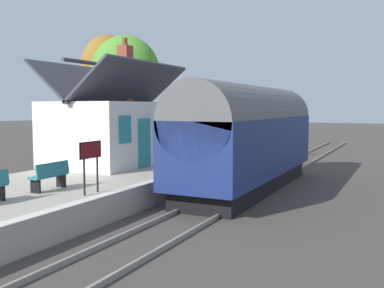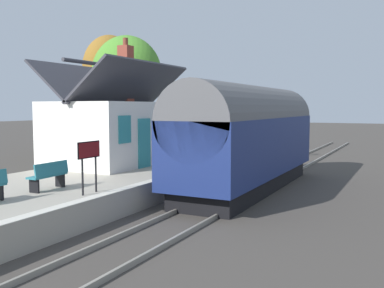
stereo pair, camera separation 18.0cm
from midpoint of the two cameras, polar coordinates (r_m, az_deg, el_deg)
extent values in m
plane|color=#423D38|center=(18.56, 4.30, -5.80)|extent=(160.00, 160.00, 0.00)
cube|color=#A39B8C|center=(20.30, -6.21, -3.68)|extent=(32.00, 5.98, 0.85)
cube|color=beige|center=(18.89, 0.99, -2.97)|extent=(32.00, 0.36, 0.02)
cube|color=gray|center=(18.02, 9.11, -5.95)|extent=(52.00, 0.08, 0.14)
cube|color=gray|center=(18.48, 4.82, -5.63)|extent=(52.00, 0.08, 0.14)
cube|color=black|center=(18.36, 7.14, -4.83)|extent=(9.90, 2.29, 0.70)
cube|color=navy|center=(18.17, 7.19, -0.16)|extent=(10.76, 2.70, 2.30)
cylinder|color=#515154|center=(18.11, 7.23, 3.46)|extent=(10.76, 2.65, 2.65)
cube|color=black|center=(18.64, 3.23, 0.88)|extent=(9.15, 0.03, 0.80)
cylinder|color=black|center=(21.40, 9.99, -3.48)|extent=(0.70, 2.16, 0.70)
cylinder|color=black|center=(15.40, 3.15, -6.69)|extent=(0.70, 2.16, 0.70)
cube|color=black|center=(23.30, 11.57, 1.87)|extent=(0.04, 2.16, 0.90)
cylinder|color=#F2EDCC|center=(23.39, 11.54, -0.52)|extent=(0.06, 0.24, 0.24)
cube|color=red|center=(23.48, 11.55, -1.61)|extent=(0.16, 2.56, 0.24)
cube|color=white|center=(20.20, -10.47, 1.44)|extent=(5.84, 3.94, 2.81)
cube|color=#38383F|center=(19.62, -8.24, 7.84)|extent=(6.34, 2.23, 1.85)
cube|color=#38383F|center=(20.80, -12.76, 7.60)|extent=(6.34, 2.23, 1.85)
cylinder|color=#38383F|center=(20.25, -10.60, 10.00)|extent=(6.34, 0.16, 0.16)
cube|color=brown|center=(21.01, -8.97, 9.03)|extent=(0.56, 0.56, 2.64)
cylinder|color=brown|center=(21.17, -9.03, 13.09)|extent=(0.24, 0.24, 0.36)
cube|color=teal|center=(18.64, -6.54, 0.12)|extent=(0.90, 0.06, 2.10)
cube|color=teal|center=(17.45, -9.06, 1.90)|extent=(0.80, 0.05, 1.10)
cube|color=teal|center=(19.79, -4.36, 2.30)|extent=(0.80, 0.05, 1.10)
cube|color=black|center=(13.30, -24.19, -5.81)|extent=(0.07, 0.36, 0.44)
cube|color=#26727F|center=(26.71, 3.82, 0.28)|extent=(1.41, 0.45, 0.06)
cube|color=#26727F|center=(26.62, 4.17, 0.76)|extent=(1.40, 0.16, 0.40)
cube|color=black|center=(26.22, 3.30, -0.30)|extent=(0.07, 0.36, 0.44)
cube|color=black|center=(27.24, 4.31, -0.12)|extent=(0.07, 0.36, 0.44)
cube|color=#26727F|center=(14.32, -18.62, -3.96)|extent=(1.41, 0.45, 0.06)
cube|color=#26727F|center=(14.17, -18.11, -3.10)|extent=(1.40, 0.15, 0.40)
cube|color=black|center=(13.96, -20.16, -5.19)|extent=(0.07, 0.36, 0.44)
cube|color=black|center=(14.77, -17.11, -4.57)|extent=(0.07, 0.36, 0.44)
cube|color=#26727F|center=(24.04, 1.51, -0.22)|extent=(1.41, 0.42, 0.06)
cube|color=#26727F|center=(23.95, 1.91, 0.31)|extent=(1.40, 0.13, 0.40)
cube|color=black|center=(23.56, 0.96, -0.89)|extent=(0.07, 0.36, 0.44)
cube|color=black|center=(24.58, 2.04, -0.65)|extent=(0.07, 0.36, 0.44)
cube|color=teal|center=(26.57, 1.21, -0.29)|extent=(0.91, 0.32, 0.38)
ellipsoid|color=olive|center=(26.54, 1.21, 0.36)|extent=(0.82, 0.29, 0.29)
cylinder|color=black|center=(23.70, -1.20, -0.93)|extent=(0.33, 0.33, 0.38)
ellipsoid|color=#4C8C2D|center=(23.67, -1.20, -0.16)|extent=(0.37, 0.37, 0.32)
cylinder|color=black|center=(29.03, -0.39, 0.16)|extent=(0.46, 0.46, 0.39)
ellipsoid|color=#4C8C2D|center=(29.00, -0.39, 0.94)|extent=(0.58, 0.58, 0.56)
cone|color=#E26250|center=(28.98, -0.39, 1.35)|extent=(0.11, 0.11, 0.23)
cylinder|color=black|center=(27.65, 7.82, 2.83)|extent=(0.10, 0.10, 3.24)
cylinder|color=black|center=(27.64, 7.86, 5.87)|extent=(0.05, 0.50, 0.05)
cube|color=beige|center=(27.65, 7.86, 6.48)|extent=(0.24, 0.24, 0.32)
cone|color=black|center=(27.65, 7.87, 6.93)|extent=(0.32, 0.32, 0.14)
cylinder|color=black|center=(13.12, -14.31, -4.21)|extent=(0.06, 0.06, 1.10)
cylinder|color=black|center=(13.58, -12.66, -3.87)|extent=(0.06, 0.06, 1.10)
cube|color=maroon|center=(13.25, -13.54, -0.75)|extent=(0.90, 0.06, 0.44)
cube|color=black|center=(13.25, -13.54, -0.75)|extent=(0.96, 0.03, 0.50)
cylinder|color=#4C3828|center=(29.38, -8.83, 1.76)|extent=(0.26, 0.26, 3.73)
ellipsoid|color=#4C8C2D|center=(29.41, -8.92, 8.92)|extent=(4.39, 4.75, 5.15)
cylinder|color=#4C3828|center=(32.88, -10.94, 2.69)|extent=(0.24, 0.24, 4.45)
ellipsoid|color=olive|center=(32.98, -11.05, 9.59)|extent=(4.31, 3.80, 4.96)
camera|label=1|loc=(0.09, -90.28, -0.02)|focal=40.73mm
camera|label=2|loc=(0.09, 89.72, 0.02)|focal=40.73mm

